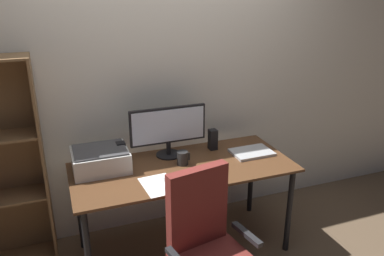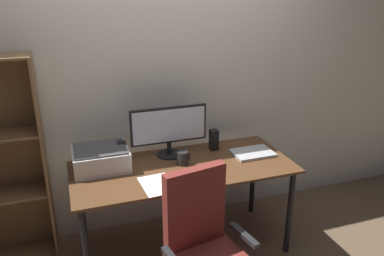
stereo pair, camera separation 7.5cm
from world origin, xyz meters
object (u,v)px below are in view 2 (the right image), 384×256
at_px(speaker_left, 122,152).
at_px(monitor, 169,128).
at_px(printer, 101,158).
at_px(mouse, 213,174).
at_px(speaker_right, 214,140).
at_px(laptop, 253,153).
at_px(desk, 183,175).
at_px(coffee_mug, 183,158).
at_px(keyboard, 184,179).

bearing_deg(speaker_left, monitor, 1.20).
bearing_deg(monitor, printer, -173.88).
xyz_separation_m(mouse, speaker_right, (0.18, 0.43, 0.07)).
xyz_separation_m(mouse, speaker_left, (-0.57, 0.43, 0.07)).
height_order(monitor, speaker_left, monitor).
height_order(laptop, speaker_right, speaker_right).
relative_size(desk, speaker_right, 9.71).
distance_m(desk, mouse, 0.28).
distance_m(desk, laptop, 0.60).
distance_m(coffee_mug, printer, 0.60).
bearing_deg(printer, speaker_left, 17.06).
xyz_separation_m(keyboard, speaker_left, (-0.35, 0.43, 0.08)).
bearing_deg(speaker_right, desk, -147.05).
bearing_deg(speaker_right, speaker_left, 180.00).
distance_m(mouse, printer, 0.83).
bearing_deg(mouse, monitor, 128.03).
bearing_deg(desk, monitor, 100.82).
distance_m(monitor, coffee_mug, 0.27).
xyz_separation_m(desk, speaker_right, (0.33, 0.22, 0.16)).
distance_m(speaker_left, speaker_right, 0.75).
distance_m(desk, printer, 0.63).
bearing_deg(speaker_right, keyboard, -132.61).
bearing_deg(keyboard, monitor, 89.13).
xyz_separation_m(mouse, printer, (-0.73, 0.38, 0.06)).
bearing_deg(monitor, laptop, -17.61).
bearing_deg(monitor, coffee_mug, -75.74).
xyz_separation_m(coffee_mug, speaker_left, (-0.43, 0.18, 0.03)).
distance_m(mouse, speaker_right, 0.47).
xyz_separation_m(desk, laptop, (0.59, 0.02, 0.09)).
distance_m(monitor, laptop, 0.70).
xyz_separation_m(desk, speaker_left, (-0.42, 0.22, 0.16)).
height_order(monitor, keyboard, monitor).
height_order(keyboard, speaker_right, speaker_right).
height_order(monitor, speaker_right, monitor).
bearing_deg(laptop, speaker_right, 142.52).
xyz_separation_m(monitor, speaker_left, (-0.38, -0.01, -0.15)).
bearing_deg(coffee_mug, printer, 167.12).
bearing_deg(laptop, monitor, 161.76).
distance_m(coffee_mug, speaker_right, 0.38).
xyz_separation_m(coffee_mug, laptop, (0.59, -0.01, -0.04)).
height_order(desk, monitor, monitor).
distance_m(coffee_mug, laptop, 0.59).
bearing_deg(speaker_right, laptop, -36.85).
bearing_deg(speaker_left, laptop, -10.84).
xyz_separation_m(laptop, speaker_left, (-1.01, 0.19, 0.07)).
bearing_deg(coffee_mug, desk, -100.66).
bearing_deg(coffee_mug, speaker_left, 156.57).
height_order(monitor, printer, monitor).
distance_m(coffee_mug, speaker_left, 0.47).
bearing_deg(laptop, mouse, -152.42).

